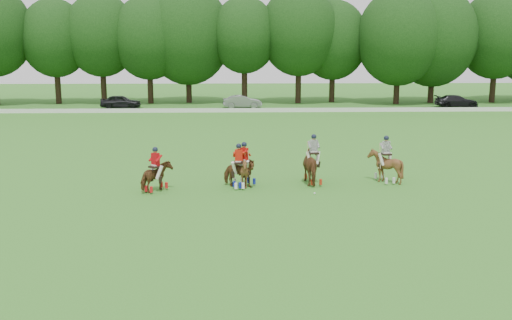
{
  "coord_description": "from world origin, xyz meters",
  "views": [
    {
      "loc": [
        -1.07,
        -22.48,
        6.6
      ],
      "look_at": [
        -0.14,
        4.2,
        1.4
      ],
      "focal_mm": 40.0,
      "sensor_mm": 36.0,
      "label": 1
    }
  ],
  "objects_px": {
    "car_left": "(121,102)",
    "polo_ball": "(315,193)",
    "polo_red_b": "(239,172)",
    "polo_stripe_b": "(385,165)",
    "car_right": "(456,101)",
    "polo_red_a": "(156,176)",
    "polo_stripe_a": "(313,165)",
    "polo_red_c": "(244,171)",
    "car_mid": "(242,102)"
  },
  "relations": [
    {
      "from": "car_right",
      "to": "polo_ball",
      "type": "bearing_deg",
      "value": 154.73
    },
    {
      "from": "car_left",
      "to": "car_right",
      "type": "distance_m",
      "value": 38.49
    },
    {
      "from": "car_mid",
      "to": "polo_ball",
      "type": "bearing_deg",
      "value": 178.43
    },
    {
      "from": "car_mid",
      "to": "car_right",
      "type": "distance_m",
      "value": 24.76
    },
    {
      "from": "polo_stripe_b",
      "to": "polo_ball",
      "type": "xyz_separation_m",
      "value": [
        -3.86,
        -2.31,
        -0.82
      ]
    },
    {
      "from": "polo_red_c",
      "to": "polo_stripe_b",
      "type": "distance_m",
      "value": 7.13
    },
    {
      "from": "polo_stripe_b",
      "to": "polo_red_c",
      "type": "bearing_deg",
      "value": -173.66
    },
    {
      "from": "car_right",
      "to": "polo_red_a",
      "type": "height_order",
      "value": "polo_red_a"
    },
    {
      "from": "polo_ball",
      "to": "car_left",
      "type": "bearing_deg",
      "value": 112.85
    },
    {
      "from": "car_left",
      "to": "polo_stripe_a",
      "type": "xyz_separation_m",
      "value": [
        16.86,
        -37.34,
        0.16
      ]
    },
    {
      "from": "polo_red_b",
      "to": "car_left",
      "type": "bearing_deg",
      "value": 109.04
    },
    {
      "from": "polo_stripe_b",
      "to": "polo_ball",
      "type": "bearing_deg",
      "value": -149.15
    },
    {
      "from": "polo_stripe_a",
      "to": "polo_ball",
      "type": "bearing_deg",
      "value": -95.7
    },
    {
      "from": "car_left",
      "to": "polo_ball",
      "type": "relative_size",
      "value": 49.79
    },
    {
      "from": "polo_red_b",
      "to": "polo_red_c",
      "type": "xyz_separation_m",
      "value": [
        0.27,
        0.11,
        0.03
      ]
    },
    {
      "from": "polo_red_a",
      "to": "polo_red_b",
      "type": "relative_size",
      "value": 0.98
    },
    {
      "from": "car_left",
      "to": "polo_stripe_b",
      "type": "height_order",
      "value": "polo_stripe_b"
    },
    {
      "from": "polo_red_b",
      "to": "polo_stripe_a",
      "type": "relative_size",
      "value": 0.87
    },
    {
      "from": "polo_ball",
      "to": "polo_red_a",
      "type": "bearing_deg",
      "value": 173.86
    },
    {
      "from": "polo_red_a",
      "to": "car_left",
      "type": "bearing_deg",
      "value": 103.45
    },
    {
      "from": "polo_red_a",
      "to": "polo_stripe_a",
      "type": "distance_m",
      "value": 7.73
    },
    {
      "from": "car_right",
      "to": "polo_red_c",
      "type": "bearing_deg",
      "value": 150.25
    },
    {
      "from": "polo_red_b",
      "to": "polo_ball",
      "type": "bearing_deg",
      "value": -21.9
    },
    {
      "from": "polo_stripe_a",
      "to": "polo_stripe_b",
      "type": "bearing_deg",
      "value": 2.17
    },
    {
      "from": "car_right",
      "to": "polo_stripe_a",
      "type": "xyz_separation_m",
      "value": [
        -21.63,
        -37.34,
        0.22
      ]
    },
    {
      "from": "polo_red_b",
      "to": "polo_red_c",
      "type": "bearing_deg",
      "value": 23.06
    },
    {
      "from": "car_right",
      "to": "polo_red_c",
      "type": "relative_size",
      "value": 2.17
    },
    {
      "from": "polo_red_b",
      "to": "polo_stripe_b",
      "type": "bearing_deg",
      "value": 6.99
    },
    {
      "from": "polo_red_a",
      "to": "polo_stripe_b",
      "type": "height_order",
      "value": "polo_stripe_b"
    },
    {
      "from": "polo_stripe_b",
      "to": "polo_ball",
      "type": "height_order",
      "value": "polo_stripe_b"
    },
    {
      "from": "polo_red_a",
      "to": "polo_stripe_a",
      "type": "bearing_deg",
      "value": 10.23
    },
    {
      "from": "car_right",
      "to": "polo_red_b",
      "type": "relative_size",
      "value": 2.23
    },
    {
      "from": "polo_ball",
      "to": "car_right",
      "type": "bearing_deg",
      "value": 61.06
    },
    {
      "from": "polo_stripe_b",
      "to": "car_left",
      "type": "bearing_deg",
      "value": 118.87
    },
    {
      "from": "car_left",
      "to": "polo_red_a",
      "type": "relative_size",
      "value": 2.11
    },
    {
      "from": "polo_red_a",
      "to": "polo_red_c",
      "type": "bearing_deg",
      "value": 9.85
    },
    {
      "from": "polo_stripe_a",
      "to": "polo_ball",
      "type": "xyz_separation_m",
      "value": [
        -0.22,
        -2.17,
        -0.87
      ]
    },
    {
      "from": "car_right",
      "to": "polo_ball",
      "type": "distance_m",
      "value": 45.15
    },
    {
      "from": "car_right",
      "to": "polo_stripe_a",
      "type": "height_order",
      "value": "polo_stripe_a"
    },
    {
      "from": "polo_red_a",
      "to": "car_right",
      "type": "bearing_deg",
      "value": 52.94
    },
    {
      "from": "car_right",
      "to": "polo_red_a",
      "type": "xyz_separation_m",
      "value": [
        -29.24,
        -38.72,
        0.05
      ]
    },
    {
      "from": "car_mid",
      "to": "polo_ball",
      "type": "xyz_separation_m",
      "value": [
        2.91,
        -39.51,
        -0.67
      ]
    },
    {
      "from": "car_left",
      "to": "car_right",
      "type": "height_order",
      "value": "car_left"
    },
    {
      "from": "polo_red_b",
      "to": "polo_stripe_b",
      "type": "height_order",
      "value": "polo_stripe_b"
    },
    {
      "from": "polo_stripe_a",
      "to": "polo_stripe_b",
      "type": "xyz_separation_m",
      "value": [
        3.65,
        0.14,
        -0.06
      ]
    },
    {
      "from": "polo_red_a",
      "to": "polo_stripe_a",
      "type": "relative_size",
      "value": 0.86
    },
    {
      "from": "car_left",
      "to": "car_mid",
      "type": "xyz_separation_m",
      "value": [
        13.73,
        0.0,
        -0.04
      ]
    },
    {
      "from": "car_left",
      "to": "polo_red_a",
      "type": "height_order",
      "value": "polo_red_a"
    },
    {
      "from": "polo_red_b",
      "to": "polo_ball",
      "type": "xyz_separation_m",
      "value": [
        3.5,
        -1.41,
        -0.71
      ]
    },
    {
      "from": "car_right",
      "to": "polo_stripe_b",
      "type": "height_order",
      "value": "polo_stripe_b"
    }
  ]
}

